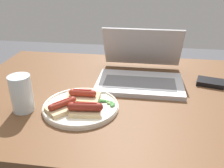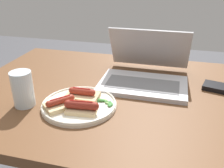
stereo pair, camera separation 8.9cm
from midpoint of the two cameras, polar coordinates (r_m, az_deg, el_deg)
The scene contains 9 objects.
desk at distance 1.01m, azimuth 5.35°, elevation -5.59°, with size 1.27×0.85×0.72m.
laptop at distance 1.05m, azimuth 9.94°, elevation 2.31°, with size 0.35×0.33×0.21m.
plate at distance 0.87m, azimuth -4.59°, elevation -4.77°, with size 0.26×0.26×0.02m.
sausage_toast_left at distance 0.81m, azimuth -3.85°, elevation -5.39°, with size 0.12×0.06×0.04m.
sausage_toast_middle at distance 0.89m, azimuth -3.99°, elevation -2.58°, with size 0.12×0.08×0.04m.
sausage_toast_right at distance 0.85m, azimuth -8.72°, elevation -4.58°, with size 0.12×0.12×0.04m.
salad_pile at distance 0.87m, azimuth 1.26°, elevation -4.13°, with size 0.07×0.05×0.01m.
drinking_glass at distance 0.89m, azimuth -17.08°, elevation -1.17°, with size 0.07×0.07×0.13m.
external_drive at distance 1.09m, azimuth 25.12°, elevation -0.74°, with size 0.12×0.10×0.02m.
Camera 2 is at (0.17, -0.84, 1.17)m, focal length 40.00 mm.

